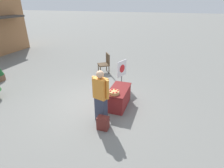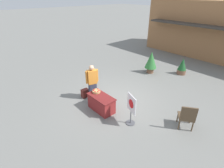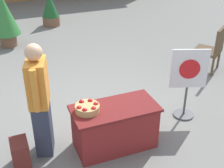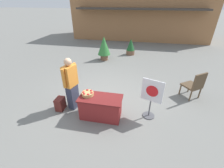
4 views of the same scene
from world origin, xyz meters
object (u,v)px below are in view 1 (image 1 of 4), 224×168
Objects in this scene: apple_basket at (114,92)px; poster_board at (122,73)px; backpack at (103,123)px; person_visitor at (101,96)px; display_table at (119,97)px; patio_chair at (105,62)px.

poster_board is (1.85, 0.25, -0.06)m from apple_basket.
backpack is (-1.00, 0.03, -0.55)m from apple_basket.
apple_basket is 0.20× the size of person_visitor.
patio_chair is (3.01, 1.64, 0.21)m from display_table.
apple_basket is 1.87m from poster_board.
poster_board reaches higher than backpack.
person_visitor is at bearing 159.10° from apple_basket.
apple_basket reaches higher than backpack.
apple_basket is 3.77m from patio_chair.
backpack is at bearing -136.13° from person_visitor.
poster_board is (2.85, 0.22, 0.49)m from backpack.
person_visitor reaches higher than apple_basket.
apple_basket is 0.28× the size of poster_board.
display_table is 1.18m from person_visitor.
poster_board is at bearing 11.68° from display_table.
backpack is at bearing -65.58° from poster_board.
person_visitor is 2.48m from poster_board.
poster_board is 2.06m from patio_chair.
display_table is at bearing 82.54° from patio_chair.
backpack is at bearing 178.21° from apple_basket.
patio_chair is (4.41, 1.55, 0.35)m from backpack.
apple_basket is 1.14m from backpack.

